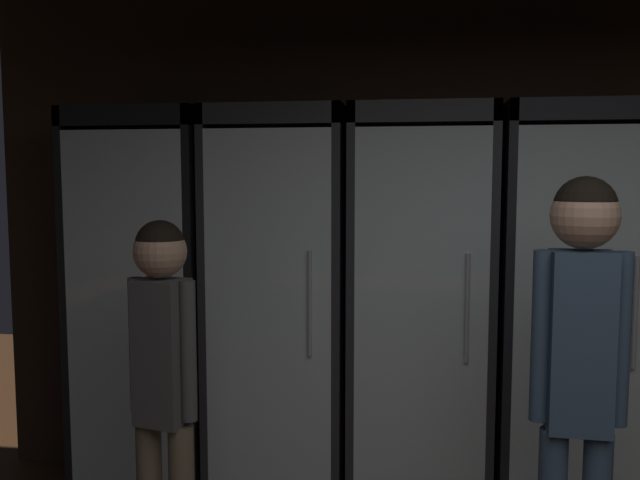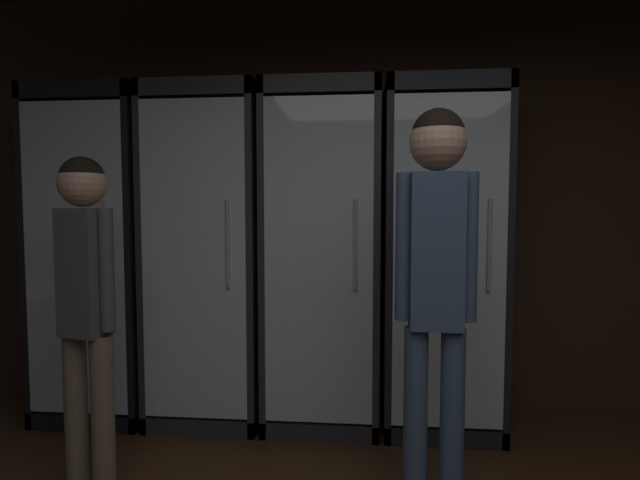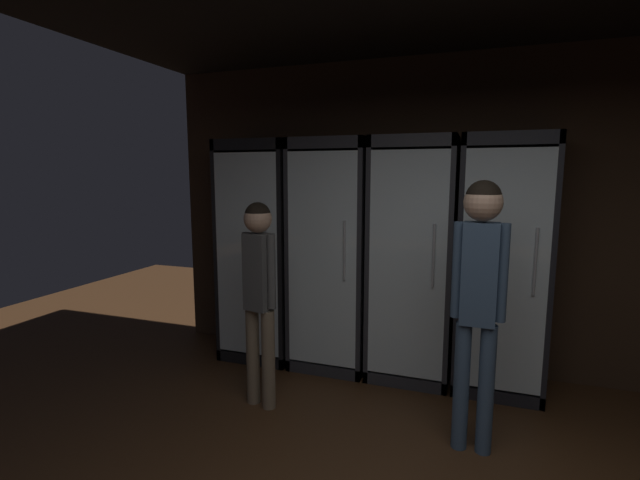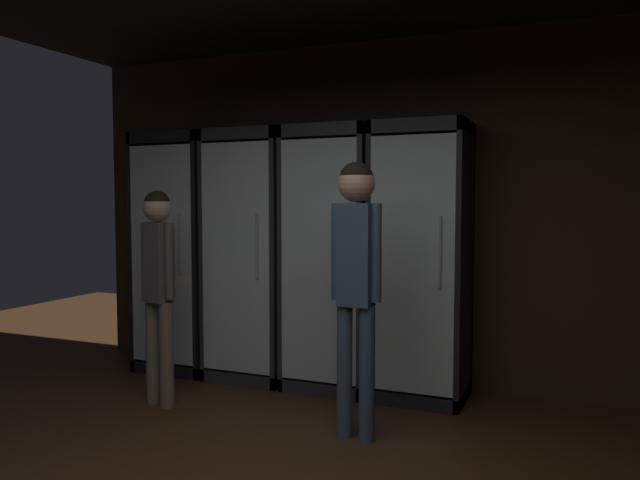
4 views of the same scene
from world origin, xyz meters
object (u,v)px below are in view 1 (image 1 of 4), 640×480
(cooler_far_left, at_px, (151,309))
(shopper_near, at_px, (580,354))
(cooler_right, at_px, (568,323))
(shopper_far, at_px, (163,372))
(cooler_left, at_px, (282,312))
(cooler_center, at_px, (420,318))

(cooler_far_left, height_order, shopper_near, cooler_far_left)
(cooler_right, relative_size, shopper_far, 1.32)
(cooler_left, relative_size, cooler_center, 1.00)
(cooler_center, bearing_deg, shopper_near, -61.68)
(shopper_far, bearing_deg, cooler_center, 43.43)
(cooler_left, distance_m, shopper_near, 1.62)
(cooler_right, bearing_deg, shopper_far, -151.16)
(cooler_center, height_order, shopper_near, cooler_center)
(shopper_near, distance_m, shopper_far, 1.55)
(cooler_center, xyz_separation_m, shopper_far, (-1.00, -0.95, -0.04))
(cooler_center, bearing_deg, cooler_far_left, -179.94)
(cooler_far_left, height_order, cooler_left, same)
(cooler_left, bearing_deg, cooler_right, -0.03)
(cooler_center, distance_m, shopper_near, 1.15)
(cooler_left, height_order, cooler_center, same)
(cooler_far_left, bearing_deg, shopper_far, -64.96)
(cooler_far_left, xyz_separation_m, shopper_near, (1.99, -1.01, 0.10))
(cooler_far_left, bearing_deg, cooler_center, 0.06)
(cooler_far_left, relative_size, cooler_left, 1.00)
(cooler_center, distance_m, shopper_far, 1.38)
(cooler_center, height_order, cooler_right, same)
(cooler_right, distance_m, shopper_near, 1.03)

